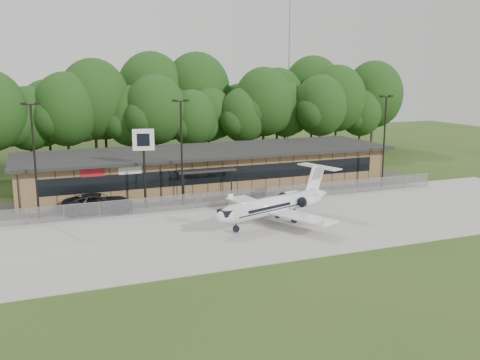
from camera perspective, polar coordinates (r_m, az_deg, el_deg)
name	(u,v)px	position (r m, az deg, el deg)	size (l,w,h in m)	color
ground	(313,253)	(38.97, 7.75, -7.74)	(160.00, 160.00, 0.00)	#2C4819
apron	(267,223)	(45.75, 2.84, -4.66)	(64.00, 18.00, 0.08)	#9E9B93
parking_lot	(221,195)	(56.08, -2.01, -1.61)	(50.00, 9.00, 0.06)	#383835
terminal	(208,168)	(59.76, -3.46, 1.30)	(41.00, 11.65, 4.30)	brown
fence	(237,197)	(51.80, -0.35, -1.86)	(46.00, 0.04, 1.52)	gray
treeline	(167,109)	(76.37, -7.78, 7.48)	(72.00, 12.00, 15.00)	#163B13
radio_mast	(289,73)	(89.52, 5.23, 11.33)	(0.20, 0.20, 25.00)	gray
light_pole_left	(34,152)	(48.94, -21.10, 2.76)	(1.55, 0.30, 10.23)	black
light_pole_mid	(182,145)	(50.70, -6.26, 3.75)	(1.55, 0.30, 10.23)	black
light_pole_right	(384,134)	(60.90, 15.16, 4.73)	(1.55, 0.30, 10.23)	black
business_jet	(276,205)	(45.45, 3.88, -2.73)	(13.23, 11.85, 4.50)	white
suv	(99,203)	(50.66, -14.85, -2.43)	(2.97, 6.44, 1.79)	#29292B
pole_sign	(144,148)	(50.21, -10.24, 3.35)	(1.99, 0.66, 7.58)	black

